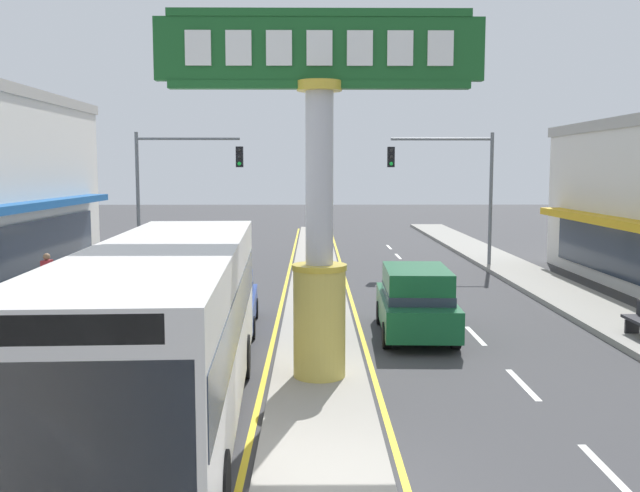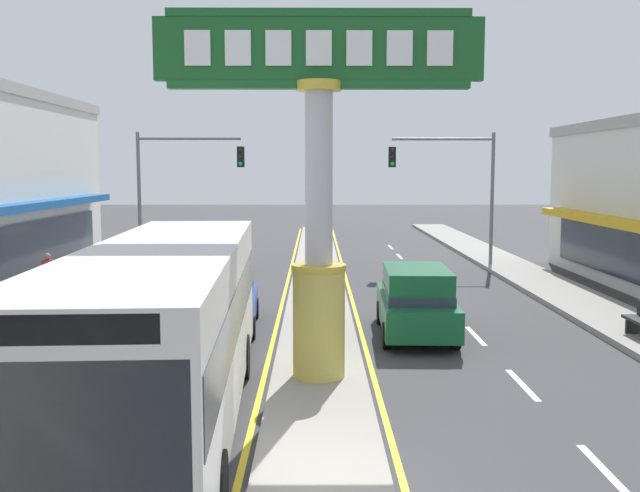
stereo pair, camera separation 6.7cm
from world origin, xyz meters
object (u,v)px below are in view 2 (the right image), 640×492
at_px(traffic_light_left_side, 178,176).
at_px(sedan_near_left_lane, 225,301).
at_px(suv_far_right_lane, 416,301).
at_px(pedestrian_near_kerb, 48,277).
at_px(traffic_light_right_side, 454,176).
at_px(bus_near_right_lane, 166,324).
at_px(district_sign, 319,188).

xyz_separation_m(traffic_light_left_side, sedan_near_left_lane, (3.58, -11.87, -3.46)).
relative_size(suv_far_right_lane, pedestrian_near_kerb, 2.65).
xyz_separation_m(traffic_light_right_side, suv_far_right_lane, (-3.59, -13.28, -3.26)).
relative_size(traffic_light_right_side, bus_near_right_lane, 0.55).
height_order(traffic_light_right_side, pedestrian_near_kerb, traffic_light_right_side).
bearing_deg(traffic_light_left_side, sedan_near_left_lane, -73.21).
relative_size(traffic_light_left_side, bus_near_right_lane, 0.55).
bearing_deg(district_sign, pedestrian_near_kerb, 139.68).
bearing_deg(district_sign, sedan_near_left_lane, 117.05).
relative_size(bus_near_right_lane, sedan_near_left_lane, 2.58).
height_order(traffic_light_left_side, suv_far_right_lane, traffic_light_left_side).
relative_size(traffic_light_left_side, sedan_near_left_lane, 1.42).
xyz_separation_m(bus_near_right_lane, sedan_near_left_lane, (-0.00, 7.90, -1.08)).
distance_m(traffic_light_left_side, pedestrian_near_kerb, 10.63).
xyz_separation_m(suv_far_right_lane, sedan_near_left_lane, (-5.35, 1.06, -0.20)).
bearing_deg(sedan_near_left_lane, district_sign, -62.95).
distance_m(traffic_light_left_side, bus_near_right_lane, 20.23).
xyz_separation_m(district_sign, traffic_light_left_side, (-6.26, 17.12, 0.07)).
bearing_deg(suv_far_right_lane, district_sign, -122.57).
bearing_deg(pedestrian_near_kerb, district_sign, -40.32).
bearing_deg(suv_far_right_lane, bus_near_right_lane, -128.04).
bearing_deg(sedan_near_left_lane, traffic_light_left_side, 106.79).
bearing_deg(suv_far_right_lane, traffic_light_left_side, 124.65).
distance_m(district_sign, traffic_light_left_side, 18.23).
distance_m(traffic_light_left_side, suv_far_right_lane, 16.05).
bearing_deg(bus_near_right_lane, pedestrian_near_kerb, 120.46).
height_order(district_sign, traffic_light_left_side, district_sign).
height_order(traffic_light_right_side, sedan_near_left_lane, traffic_light_right_side).
xyz_separation_m(traffic_light_left_side, traffic_light_right_side, (12.52, 0.35, 0.00)).
relative_size(bus_near_right_lane, suv_far_right_lane, 2.42).
height_order(sedan_near_left_lane, pedestrian_near_kerb, pedestrian_near_kerb).
bearing_deg(bus_near_right_lane, sedan_near_left_lane, 90.03).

